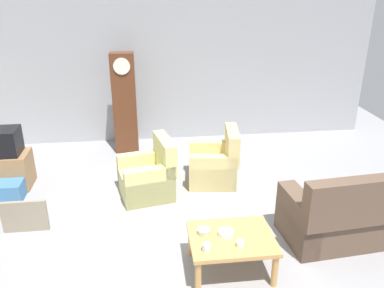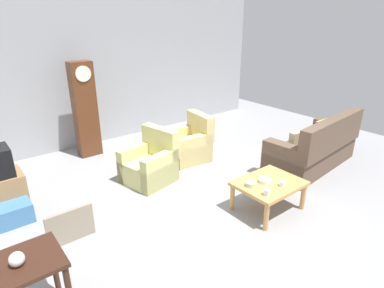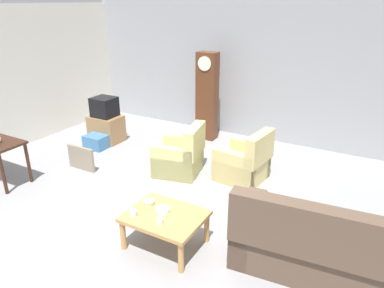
% 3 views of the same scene
% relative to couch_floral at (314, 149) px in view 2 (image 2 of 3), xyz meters
% --- Properties ---
extents(ground_plane, '(10.40, 10.40, 0.00)m').
position_rel_couch_floral_xyz_m(ground_plane, '(-2.31, 0.31, -0.35)').
color(ground_plane, gray).
extents(garage_door_wall, '(8.40, 0.16, 3.20)m').
position_rel_couch_floral_xyz_m(garage_door_wall, '(-2.31, 3.91, 1.25)').
color(garage_door_wall, '#9EA0A5').
rests_on(garage_door_wall, ground_plane).
extents(couch_floral, '(2.17, 1.06, 1.04)m').
position_rel_couch_floral_xyz_m(couch_floral, '(0.00, 0.00, 0.00)').
color(couch_floral, brown).
rests_on(couch_floral, ground_plane).
extents(armchair_olive_near, '(0.93, 0.91, 0.92)m').
position_rel_couch_floral_xyz_m(armchair_olive_near, '(-2.79, 1.45, -0.05)').
color(armchair_olive_near, '#CCC67A').
rests_on(armchair_olive_near, ground_plane).
extents(armchair_olive_far, '(0.88, 0.85, 0.92)m').
position_rel_couch_floral_xyz_m(armchair_olive_far, '(-1.68, 1.77, -0.05)').
color(armchair_olive_far, '#D7C27A').
rests_on(armchair_olive_far, ground_plane).
extents(coffee_table_wood, '(0.96, 0.76, 0.46)m').
position_rel_couch_floral_xyz_m(coffee_table_wood, '(-1.88, -0.43, 0.04)').
color(coffee_table_wood, tan).
rests_on(coffee_table_wood, ground_plane).
extents(grandfather_clock, '(0.44, 0.30, 1.93)m').
position_rel_couch_floral_xyz_m(grandfather_clock, '(-3.18, 3.25, 0.62)').
color(grandfather_clock, '#562D19').
rests_on(grandfather_clock, ground_plane).
extents(tv_stand_cabinet, '(0.68, 0.52, 0.58)m').
position_rel_couch_floral_xyz_m(tv_stand_cabinet, '(-5.03, 1.99, -0.06)').
color(tv_stand_cabinet, '#997047').
rests_on(tv_stand_cabinet, ground_plane).
extents(framed_picture_leaning, '(0.60, 0.05, 0.46)m').
position_rel_couch_floral_xyz_m(framed_picture_leaning, '(-4.46, 0.66, -0.12)').
color(framed_picture_leaning, gray).
rests_on(framed_picture_leaning, ground_plane).
extents(storage_box_blue, '(0.47, 0.41, 0.28)m').
position_rel_couch_floral_xyz_m(storage_box_blue, '(-4.96, 1.59, -0.21)').
color(storage_box_blue, teal).
rests_on(storage_box_blue, ground_plane).
extents(glass_dome_cloche, '(0.13, 0.13, 0.13)m').
position_rel_couch_floral_xyz_m(glass_dome_cloche, '(-5.19, -0.40, 0.47)').
color(glass_dome_cloche, silver).
rests_on(glass_dome_cloche, console_table_dark).
extents(cup_white_porcelain, '(0.08, 0.08, 0.07)m').
position_rel_couch_floral_xyz_m(cup_white_porcelain, '(-1.83, -0.62, 0.14)').
color(cup_white_porcelain, white).
rests_on(cup_white_porcelain, coffee_table_wood).
extents(cup_blue_rimmed, '(0.09, 0.09, 0.09)m').
position_rel_couch_floral_xyz_m(cup_blue_rimmed, '(-2.20, -0.64, 0.15)').
color(cup_blue_rimmed, silver).
rests_on(cup_blue_rimmed, coffee_table_wood).
extents(bowl_white_stacked, '(0.18, 0.18, 0.05)m').
position_rel_couch_floral_xyz_m(bowl_white_stacked, '(-1.94, -0.39, 0.13)').
color(bowl_white_stacked, white).
rests_on(bowl_white_stacked, coffee_table_wood).
extents(bowl_shallow_green, '(0.15, 0.15, 0.06)m').
position_rel_couch_floral_xyz_m(bowl_shallow_green, '(-2.19, -0.34, 0.14)').
color(bowl_shallow_green, '#B2C69E').
rests_on(bowl_shallow_green, coffee_table_wood).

